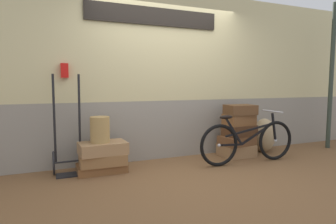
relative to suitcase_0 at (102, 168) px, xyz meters
The scene contains 14 objects.
ground 1.24m from the suitcase_0, 18.82° to the right, with size 10.13×5.20×0.06m, color brown.
station_building 1.83m from the suitcase_0, 20.77° to the left, with size 8.13×0.74×2.74m.
suitcase_0 is the anchor object (origin of this frame).
suitcase_1 0.14m from the suitcase_0, 72.90° to the right, with size 0.63×0.38×0.15m, color olive.
suitcase_2 0.29m from the suitcase_0, 64.09° to the right, with size 0.64×0.40×0.16m, color #9E754C.
suitcase_3 2.29m from the suitcase_0, ahead, with size 0.54×0.44×0.20m, color #9E754C.
suitcase_4 2.28m from the suitcase_0, ahead, with size 0.53×0.40×0.15m, color brown.
suitcase_5 2.34m from the suitcase_0, ahead, with size 0.50×0.36×0.19m, color #4C2D19.
suitcase_6 2.38m from the suitcase_0, ahead, with size 0.46×0.36×0.18m, color brown.
suitcase_7 2.42m from the suitcase_0, ahead, with size 0.47×0.36×0.16m, color brown.
wicker_basket 0.55m from the suitcase_0, 120.99° to the right, with size 0.27×0.27×0.36m, color #A8844C.
luggage_trolley 0.50m from the suitcase_0, 166.41° to the left, with size 0.41×0.38×1.37m.
burlap_sack 2.95m from the suitcase_0, ahead, with size 0.43×0.37×0.61m, color tan.
bicycle 2.25m from the suitcase_0, 11.02° to the right, with size 1.68×0.46×0.81m.
Camera 1 is at (-1.85, -3.60, 1.23)m, focal length 30.78 mm.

